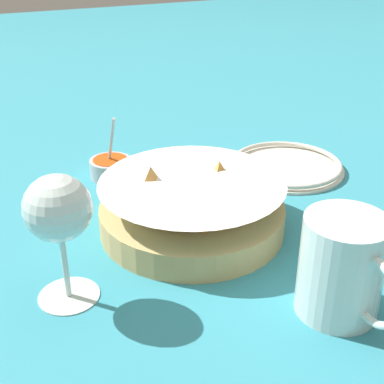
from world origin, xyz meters
TOP-DOWN VIEW (x-y plane):
  - ground_plane at (0.00, 0.00)m, footprint 4.00×4.00m
  - food_basket at (0.04, 0.03)m, footprint 0.26×0.26m
  - sauce_cup at (-0.18, -0.03)m, footprint 0.08×0.07m
  - wine_glass at (0.12, -0.16)m, footprint 0.08×0.08m
  - beer_mug at (0.26, 0.11)m, footprint 0.14×0.09m
  - side_plate at (-0.08, 0.26)m, footprint 0.20×0.20m

SIDE VIEW (x-z plane):
  - ground_plane at x=0.00m, z-range 0.00..0.00m
  - side_plate at x=-0.08m, z-range 0.00..0.01m
  - sauce_cup at x=-0.18m, z-range -0.04..0.08m
  - food_basket at x=0.04m, z-range -0.01..0.08m
  - beer_mug at x=0.26m, z-range 0.00..0.11m
  - wine_glass at x=0.12m, z-range 0.03..0.19m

